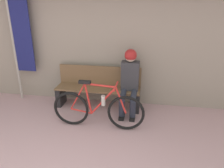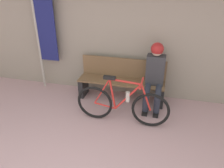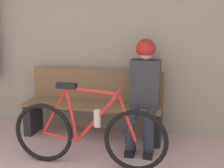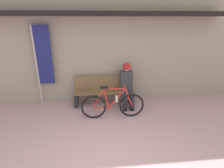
{
  "view_description": "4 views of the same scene",
  "coord_description": "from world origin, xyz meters",
  "px_view_note": "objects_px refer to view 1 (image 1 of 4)",
  "views": [
    {
      "loc": [
        1.06,
        -1.39,
        2.1
      ],
      "look_at": [
        0.43,
        2.34,
        0.62
      ],
      "focal_mm": 35.0,
      "sensor_mm": 36.0,
      "label": 1
    },
    {
      "loc": [
        0.87,
        -1.22,
        2.32
      ],
      "look_at": [
        0.03,
        2.14,
        0.56
      ],
      "focal_mm": 35.0,
      "sensor_mm": 36.0,
      "label": 2
    },
    {
      "loc": [
        1.15,
        -0.96,
        1.52
      ],
      "look_at": [
        0.4,
        2.35,
        0.75
      ],
      "focal_mm": 50.0,
      "sensor_mm": 36.0,
      "label": 3
    },
    {
      "loc": [
        -0.13,
        -2.05,
        2.37
      ],
      "look_at": [
        0.3,
        2.26,
        0.75
      ],
      "focal_mm": 28.0,
      "sensor_mm": 36.0,
      "label": 4
    }
  ],
  "objects_px": {
    "person_seated": "(130,78)",
    "banner_pole": "(20,38)",
    "bicycle": "(98,109)",
    "park_bench_near": "(98,89)"
  },
  "relations": [
    {
      "from": "park_bench_near",
      "to": "bicycle",
      "type": "height_order",
      "value": "bicycle"
    },
    {
      "from": "bicycle",
      "to": "banner_pole",
      "type": "distance_m",
      "value": 2.28
    },
    {
      "from": "person_seated",
      "to": "banner_pole",
      "type": "distance_m",
      "value": 2.4
    },
    {
      "from": "bicycle",
      "to": "banner_pole",
      "type": "xyz_separation_m",
      "value": [
        -1.83,
        0.91,
        0.99
      ]
    },
    {
      "from": "person_seated",
      "to": "banner_pole",
      "type": "height_order",
      "value": "banner_pole"
    },
    {
      "from": "park_bench_near",
      "to": "bicycle",
      "type": "distance_m",
      "value": 0.82
    },
    {
      "from": "park_bench_near",
      "to": "banner_pole",
      "type": "distance_m",
      "value": 1.92
    },
    {
      "from": "banner_pole",
      "to": "person_seated",
      "type": "bearing_deg",
      "value": -5.5
    },
    {
      "from": "bicycle",
      "to": "park_bench_near",
      "type": "bearing_deg",
      "value": 102.29
    },
    {
      "from": "bicycle",
      "to": "person_seated",
      "type": "bearing_deg",
      "value": 55.7
    }
  ]
}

